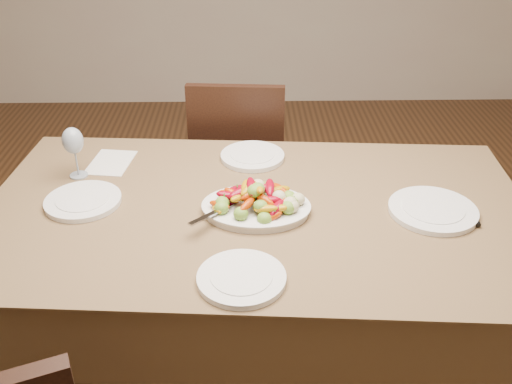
{
  "coord_description": "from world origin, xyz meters",
  "views": [
    {
      "loc": [
        0.05,
        -1.51,
        1.78
      ],
      "look_at": [
        0.08,
        0.11,
        0.82
      ],
      "focal_mm": 40.0,
      "sensor_mm": 36.0,
      "label": 1
    }
  ],
  "objects_px": {
    "plate_right": "(433,210)",
    "plate_near": "(242,278)",
    "wine_glass": "(75,151)",
    "plate_left": "(83,201)",
    "chair_far": "(240,165)",
    "dining_table": "(256,295)",
    "serving_platter": "(256,209)",
    "plate_far": "(252,156)"
  },
  "relations": [
    {
      "from": "dining_table",
      "to": "wine_glass",
      "type": "xyz_separation_m",
      "value": [
        -0.65,
        0.23,
        0.48
      ]
    },
    {
      "from": "dining_table",
      "to": "serving_platter",
      "type": "relative_size",
      "value": 5.29
    },
    {
      "from": "dining_table",
      "to": "plate_right",
      "type": "relative_size",
      "value": 6.34
    },
    {
      "from": "plate_right",
      "to": "plate_far",
      "type": "bearing_deg",
      "value": 145.65
    },
    {
      "from": "plate_far",
      "to": "wine_glass",
      "type": "height_order",
      "value": "wine_glass"
    },
    {
      "from": "wine_glass",
      "to": "plate_left",
      "type": "bearing_deg",
      "value": -72.05
    },
    {
      "from": "plate_near",
      "to": "plate_right",
      "type": "bearing_deg",
      "value": 28.27
    },
    {
      "from": "serving_platter",
      "to": "wine_glass",
      "type": "distance_m",
      "value": 0.71
    },
    {
      "from": "dining_table",
      "to": "plate_right",
      "type": "height_order",
      "value": "plate_right"
    },
    {
      "from": "plate_right",
      "to": "wine_glass",
      "type": "relative_size",
      "value": 1.42
    },
    {
      "from": "dining_table",
      "to": "chair_far",
      "type": "bearing_deg",
      "value": 94.1
    },
    {
      "from": "dining_table",
      "to": "serving_platter",
      "type": "distance_m",
      "value": 0.39
    },
    {
      "from": "plate_right",
      "to": "plate_near",
      "type": "relative_size",
      "value": 1.16
    },
    {
      "from": "chair_far",
      "to": "plate_left",
      "type": "height_order",
      "value": "chair_far"
    },
    {
      "from": "wine_glass",
      "to": "plate_right",
      "type": "bearing_deg",
      "value": -12.57
    },
    {
      "from": "chair_far",
      "to": "plate_far",
      "type": "distance_m",
      "value": 0.57
    },
    {
      "from": "wine_glass",
      "to": "serving_platter",
      "type": "bearing_deg",
      "value": -21.93
    },
    {
      "from": "serving_platter",
      "to": "plate_left",
      "type": "distance_m",
      "value": 0.59
    },
    {
      "from": "chair_far",
      "to": "wine_glass",
      "type": "bearing_deg",
      "value": 50.43
    },
    {
      "from": "serving_platter",
      "to": "plate_far",
      "type": "xyz_separation_m",
      "value": [
        -0.01,
        0.39,
        -0.0
      ]
    },
    {
      "from": "serving_platter",
      "to": "plate_right",
      "type": "bearing_deg",
      "value": -1.34
    },
    {
      "from": "dining_table",
      "to": "chair_far",
      "type": "height_order",
      "value": "chair_far"
    },
    {
      "from": "plate_left",
      "to": "plate_right",
      "type": "distance_m",
      "value": 1.17
    },
    {
      "from": "chair_far",
      "to": "plate_far",
      "type": "xyz_separation_m",
      "value": [
        0.05,
        -0.48,
        0.29
      ]
    },
    {
      "from": "plate_left",
      "to": "plate_near",
      "type": "relative_size",
      "value": 1.03
    },
    {
      "from": "plate_near",
      "to": "wine_glass",
      "type": "distance_m",
      "value": 0.87
    },
    {
      "from": "dining_table",
      "to": "plate_far",
      "type": "xyz_separation_m",
      "value": [
        -0.01,
        0.36,
        0.39
      ]
    },
    {
      "from": "plate_right",
      "to": "wine_glass",
      "type": "distance_m",
      "value": 1.27
    },
    {
      "from": "plate_near",
      "to": "dining_table",
      "type": "bearing_deg",
      "value": 82.85
    },
    {
      "from": "chair_far",
      "to": "plate_left",
      "type": "distance_m",
      "value": 1.01
    },
    {
      "from": "dining_table",
      "to": "plate_right",
      "type": "xyz_separation_m",
      "value": [
        0.58,
        -0.04,
        0.39
      ]
    },
    {
      "from": "serving_platter",
      "to": "wine_glass",
      "type": "height_order",
      "value": "wine_glass"
    },
    {
      "from": "plate_left",
      "to": "wine_glass",
      "type": "bearing_deg",
      "value": 107.95
    },
    {
      "from": "plate_left",
      "to": "plate_near",
      "type": "distance_m",
      "value": 0.68
    },
    {
      "from": "plate_left",
      "to": "chair_far",
      "type": "bearing_deg",
      "value": 56.9
    },
    {
      "from": "dining_table",
      "to": "serving_platter",
      "type": "bearing_deg",
      "value": -90.17
    },
    {
      "from": "dining_table",
      "to": "wine_glass",
      "type": "distance_m",
      "value": 0.84
    },
    {
      "from": "dining_table",
      "to": "serving_platter",
      "type": "height_order",
      "value": "serving_platter"
    },
    {
      "from": "chair_far",
      "to": "plate_far",
      "type": "relative_size",
      "value": 3.83
    },
    {
      "from": "chair_far",
      "to": "plate_right",
      "type": "bearing_deg",
      "value": 130.23
    },
    {
      "from": "dining_table",
      "to": "plate_right",
      "type": "bearing_deg",
      "value": -4.01
    },
    {
      "from": "plate_left",
      "to": "plate_far",
      "type": "xyz_separation_m",
      "value": [
        0.58,
        0.32,
        0.0
      ]
    }
  ]
}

